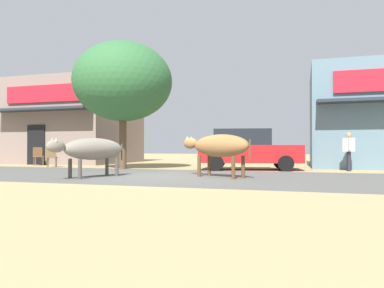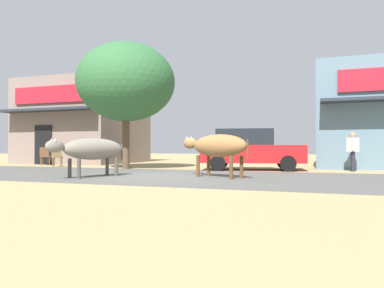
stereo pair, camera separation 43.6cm
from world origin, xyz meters
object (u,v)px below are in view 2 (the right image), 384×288
Objects in this scene: roadside_tree at (126,82)px; parked_hatchback_car at (250,149)px; cafe_chair_by_doorway at (45,155)px; pedestrian_by_shop at (353,149)px; cow_near_brown at (92,149)px; cow_far_dark at (217,146)px; cafe_chair_near_tree at (57,156)px.

roadside_tree is 5.93m from parked_hatchback_car.
pedestrian_by_shop is at bearing -0.35° from cafe_chair_by_doorway.
pedestrian_by_shop is (8.96, 1.34, -2.82)m from roadside_tree.
roadside_tree is 5.82× the size of cafe_chair_by_doorway.
cow_near_brown is 3.83m from cow_far_dark.
parked_hatchback_car is at bearing 85.91° from cow_far_dark.
cafe_chair_by_doorway is at bearing 140.08° from cow_near_brown.
cow_far_dark is (4.83, -2.99, -2.73)m from roadside_tree.
pedestrian_by_shop reaches higher than cafe_chair_near_tree.
pedestrian_by_shop is 1.61× the size of cafe_chair_near_tree.
cafe_chair_near_tree and cafe_chair_by_doorway have the same top height.
parked_hatchback_car is 3.98m from cow_far_dark.
parked_hatchback_car is 1.71× the size of cow_far_dark.
roadside_tree is 9.49m from pedestrian_by_shop.
cow_far_dark is 2.73× the size of cafe_chair_by_doorway.
cafe_chair_near_tree is at bearing 159.21° from cow_far_dark.
pedestrian_by_shop reaches higher than cafe_chair_by_doorway.
parked_hatchback_car is 1.62× the size of cow_near_brown.
pedestrian_by_shop is 12.80m from cafe_chair_near_tree.
cow_far_dark is at bearing -133.58° from pedestrian_by_shop.
pedestrian_by_shop is 1.61× the size of cafe_chair_by_doorway.
parked_hatchback_car is 6.47m from cow_near_brown.
parked_hatchback_car reaches higher than pedestrian_by_shop.
pedestrian_by_shop reaches higher than cow_far_dark.
cow_far_dark reaches higher than cafe_chair_near_tree.
parked_hatchback_car reaches higher than cow_near_brown.
roadside_tree is 4.95m from cafe_chair_near_tree.
cafe_chair_by_doorway is (-6.70, 5.60, -0.34)m from cow_near_brown.
cafe_chair_by_doorway is (-10.62, 0.46, -0.33)m from parked_hatchback_car.
cow_near_brown is at bearing -144.62° from pedestrian_by_shop.
cafe_chair_near_tree is at bearing -33.92° from cafe_chair_by_doorway.
roadside_tree is at bearing -4.27° from cafe_chair_near_tree.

